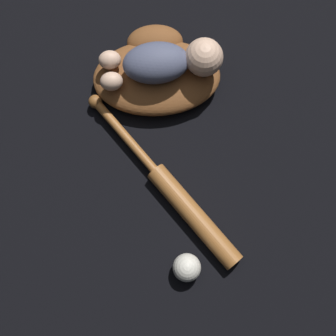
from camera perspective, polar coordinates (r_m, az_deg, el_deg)
ground_plane at (r=1.43m, az=-0.80°, el=11.89°), size 6.00×6.00×0.00m
baseball_glove at (r=1.38m, az=-1.42°, el=11.70°), size 0.39×0.31×0.08m
baby_figure at (r=1.29m, az=-0.07°, el=12.82°), size 0.34×0.16×0.10m
baseball_bat at (r=1.27m, az=1.36°, el=-3.73°), size 0.45×0.47×0.06m
baseball at (r=1.24m, az=2.31°, el=-12.03°), size 0.07×0.07×0.07m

